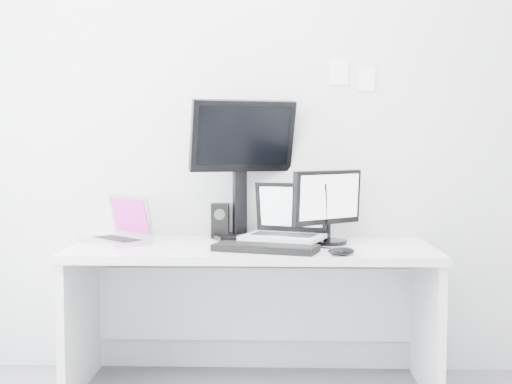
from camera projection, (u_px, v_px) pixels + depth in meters
back_wall at (255, 123)px, 3.77m from camera, size 3.60×0.00×3.60m
desk at (252, 318)px, 3.49m from camera, size 1.80×0.70×0.73m
macbook at (115, 218)px, 3.55m from camera, size 0.42×0.42×0.25m
speaker at (220, 220)px, 3.76m from camera, size 0.11×0.11×0.19m
dell_laptop at (283, 214)px, 3.46m from camera, size 0.46×0.41×0.32m
rear_monitor at (242, 168)px, 3.69m from camera, size 0.59×0.38×0.76m
samsung_monitor at (328, 206)px, 3.52m from camera, size 0.45×0.41×0.39m
keyboard at (265, 248)px, 3.28m from camera, size 0.52×0.31×0.03m
mouse at (341, 251)px, 3.16m from camera, size 0.13×0.10×0.04m
wall_note_0 at (339, 72)px, 3.73m from camera, size 0.10×0.00×0.14m
wall_note_1 at (367, 79)px, 3.72m from camera, size 0.09×0.00×0.13m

